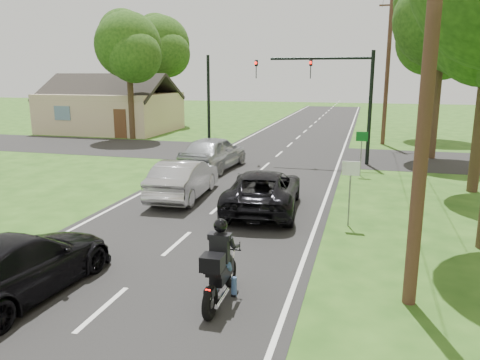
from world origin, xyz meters
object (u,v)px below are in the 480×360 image
(utility_pole_near, at_px, (430,59))
(dark_suv, at_px, (263,190))
(sign_white, at_px, (350,178))
(silver_sedan, at_px, (184,179))
(motorcycle_rider, at_px, (220,270))
(traffic_signal, at_px, (335,87))
(silver_suv, at_px, (213,153))
(dark_car_behind, at_px, (18,265))
(sign_green, at_px, (362,143))
(utility_pole_far, at_px, (387,69))

(utility_pole_near, bearing_deg, dark_suv, 127.09)
(sign_white, bearing_deg, silver_sedan, 163.77)
(motorcycle_rider, height_order, traffic_signal, traffic_signal)
(silver_suv, relative_size, sign_white, 2.41)
(dark_car_behind, bearing_deg, sign_green, -111.16)
(dark_car_behind, xyz_separation_m, utility_pole_far, (8.28, 25.92, 4.37))
(silver_suv, bearing_deg, dark_car_behind, 96.11)
(dark_suv, height_order, silver_sedan, silver_sedan)
(motorcycle_rider, xyz_separation_m, silver_suv, (-4.66, 13.54, 0.14))
(silver_sedan, relative_size, sign_green, 2.17)
(silver_suv, distance_m, sign_green, 7.33)
(silver_suv, distance_m, utility_pole_near, 15.70)
(silver_suv, height_order, utility_pole_near, utility_pole_near)
(dark_suv, bearing_deg, motorcycle_rider, 89.54)
(traffic_signal, bearing_deg, silver_suv, -148.26)
(utility_pole_far, bearing_deg, utility_pole_near, -90.00)
(sign_white, bearing_deg, silver_suv, 133.39)
(dark_suv, xyz_separation_m, sign_white, (3.04, -1.02, 0.86))
(utility_pole_far, distance_m, sign_white, 19.39)
(silver_suv, bearing_deg, traffic_signal, -143.33)
(dark_car_behind, bearing_deg, silver_suv, -84.88)
(utility_pole_far, relative_size, sign_white, 4.71)
(dark_suv, relative_size, dark_car_behind, 1.08)
(silver_suv, distance_m, traffic_signal, 7.46)
(motorcycle_rider, relative_size, utility_pole_far, 0.22)
(motorcycle_rider, distance_m, dark_suv, 7.10)
(sign_white, bearing_deg, utility_pole_near, -73.24)
(utility_pole_near, bearing_deg, sign_green, 95.72)
(dark_car_behind, bearing_deg, motorcycle_rider, -165.09)
(dark_car_behind, height_order, traffic_signal, traffic_signal)
(silver_sedan, height_order, sign_green, sign_green)
(motorcycle_rider, bearing_deg, traffic_signal, 85.82)
(utility_pole_near, xyz_separation_m, sign_white, (-1.50, 4.98, -3.49))
(sign_green, bearing_deg, utility_pole_near, -84.28)
(utility_pole_near, distance_m, utility_pole_far, 24.00)
(utility_pole_near, relative_size, sign_white, 4.71)
(utility_pole_near, distance_m, sign_green, 13.50)
(silver_sedan, bearing_deg, dark_suv, 162.72)
(motorcycle_rider, bearing_deg, utility_pole_far, 80.48)
(sign_white, bearing_deg, motorcycle_rider, -111.77)
(silver_suv, xyz_separation_m, utility_pole_far, (8.57, 11.54, 4.20))
(dark_suv, distance_m, utility_pole_near, 8.69)
(utility_pole_near, bearing_deg, silver_sedan, 139.19)
(dark_suv, height_order, utility_pole_far, utility_pole_far)
(traffic_signal, bearing_deg, motorcycle_rider, -93.53)
(motorcycle_rider, distance_m, silver_sedan, 8.89)
(dark_car_behind, height_order, utility_pole_far, utility_pole_far)
(utility_pole_near, bearing_deg, dark_car_behind, -166.96)
(traffic_signal, height_order, sign_green, traffic_signal)
(utility_pole_near, height_order, sign_green, utility_pole_near)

